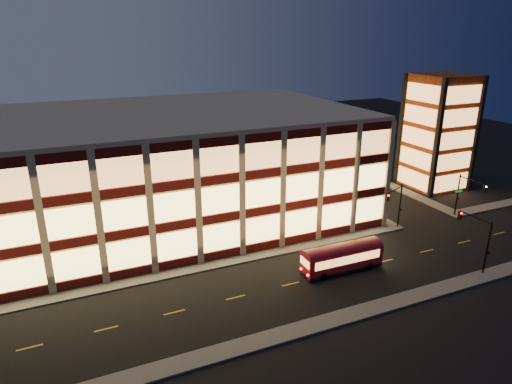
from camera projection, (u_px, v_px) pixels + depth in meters
name	position (u px, v px, depth m)	size (l,w,h in m)	color
ground	(232.00, 266.00, 49.83)	(200.00, 200.00, 0.00)	black
sidewalk_office_south	(203.00, 267.00, 49.51)	(54.00, 2.00, 0.15)	#514F4C
sidewalk_office_east	(327.00, 190.00, 73.31)	(2.00, 30.00, 0.15)	#514F4C
sidewalk_tower_south	(486.00, 207.00, 66.11)	(14.00, 2.00, 0.15)	#514F4C
sidewalk_tower_west	(382.00, 181.00, 77.55)	(2.00, 30.00, 0.15)	#514F4C
sidewalk_near	(288.00, 333.00, 38.63)	(100.00, 2.00, 0.15)	#514F4C
office_building	(165.00, 166.00, 60.83)	(50.45, 30.45, 14.50)	tan
stair_tower	(438.00, 132.00, 72.54)	(8.60, 8.60, 18.00)	#8C3814
traffic_signal_far	(396.00, 201.00, 57.24)	(3.79, 1.87, 6.00)	black
traffic_signal_right	(467.00, 191.00, 60.86)	(1.20, 4.37, 6.00)	black
traffic_signal_near	(477.00, 233.00, 48.04)	(0.32, 4.45, 6.00)	black
trolley_bus	(342.00, 256.00, 48.34)	(9.01, 2.48, 3.04)	maroon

